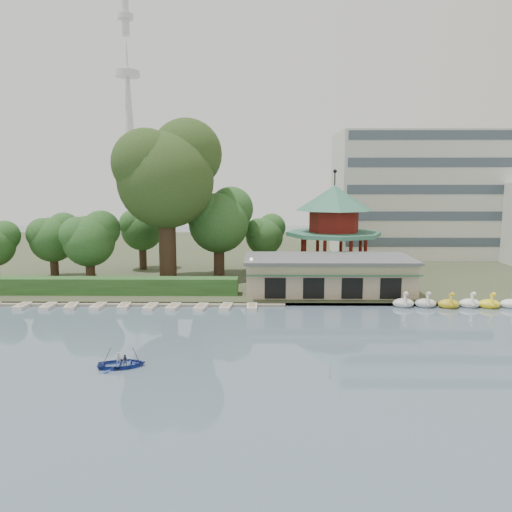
{
  "coord_description": "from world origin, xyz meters",
  "views": [
    {
      "loc": [
        2.46,
        -32.79,
        12.65
      ],
      "look_at": [
        2.0,
        18.0,
        5.0
      ],
      "focal_mm": 35.0,
      "sensor_mm": 36.0,
      "label": 1
    }
  ],
  "objects_px": {
    "pavilion": "(334,221)",
    "boathouse": "(328,274)",
    "big_tree": "(167,172)",
    "rowboat_with_passengers": "(122,360)",
    "dock": "(120,304)"
  },
  "relations": [
    {
      "from": "big_tree",
      "to": "rowboat_with_passengers",
      "type": "height_order",
      "value": "big_tree"
    },
    {
      "from": "boathouse",
      "to": "big_tree",
      "type": "xyz_separation_m",
      "value": [
        -18.84,
        6.21,
        11.4
      ]
    },
    {
      "from": "boathouse",
      "to": "pavilion",
      "type": "bearing_deg",
      "value": 78.72
    },
    {
      "from": "boathouse",
      "to": "rowboat_with_passengers",
      "type": "xyz_separation_m",
      "value": [
        -17.05,
        -22.11,
        -1.91
      ]
    },
    {
      "from": "dock",
      "to": "pavilion",
      "type": "distance_m",
      "value": 29.14
    },
    {
      "from": "dock",
      "to": "rowboat_with_passengers",
      "type": "distance_m",
      "value": 18.04
    },
    {
      "from": "pavilion",
      "to": "boathouse",
      "type": "bearing_deg",
      "value": -101.28
    },
    {
      "from": "dock",
      "to": "boathouse",
      "type": "bearing_deg",
      "value": 12.24
    },
    {
      "from": "dock",
      "to": "big_tree",
      "type": "distance_m",
      "value": 17.81
    },
    {
      "from": "dock",
      "to": "boathouse",
      "type": "height_order",
      "value": "boathouse"
    },
    {
      "from": "big_tree",
      "to": "pavilion",
      "type": "bearing_deg",
      "value": 10.36
    },
    {
      "from": "dock",
      "to": "rowboat_with_passengers",
      "type": "height_order",
      "value": "rowboat_with_passengers"
    },
    {
      "from": "dock",
      "to": "rowboat_with_passengers",
      "type": "relative_size",
      "value": 6.84
    },
    {
      "from": "dock",
      "to": "big_tree",
      "type": "height_order",
      "value": "big_tree"
    },
    {
      "from": "rowboat_with_passengers",
      "to": "pavilion",
      "type": "bearing_deg",
      "value": 59.34
    }
  ]
}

